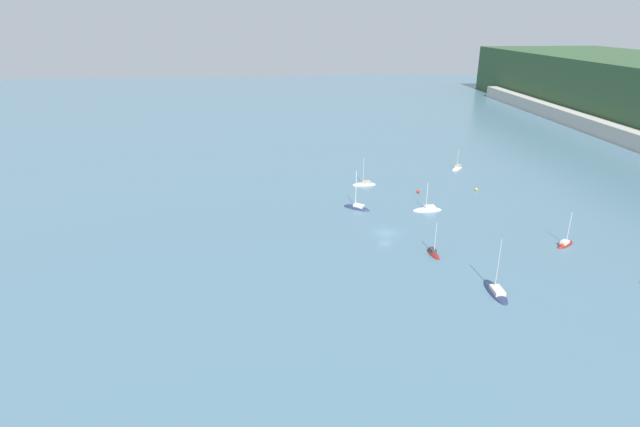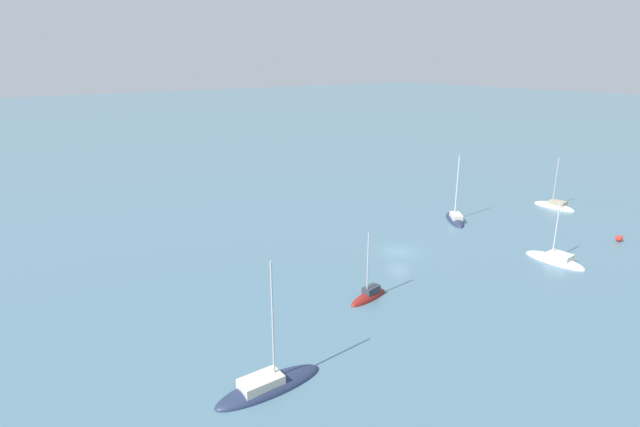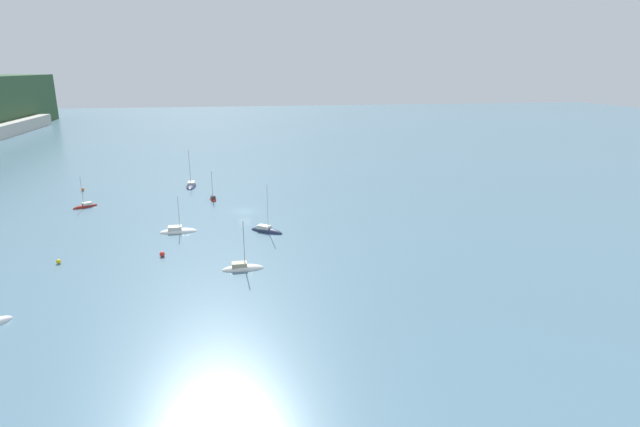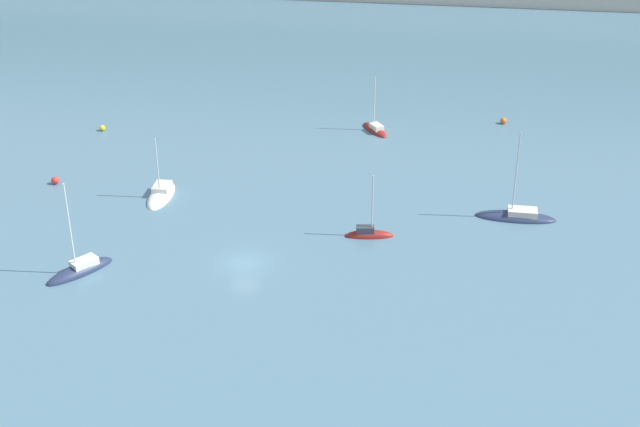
# 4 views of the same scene
# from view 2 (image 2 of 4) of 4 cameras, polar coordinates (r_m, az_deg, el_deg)

# --- Properties ---
(ground_plane) EXTENTS (600.00, 600.00, 0.00)m
(ground_plane) POSITION_cam_2_polar(r_m,az_deg,el_deg) (60.11, 9.05, -4.31)
(ground_plane) COLOR slate
(sailboat_0) EXTENTS (5.63, 6.60, 10.02)m
(sailboat_0) POSITION_cam_2_polar(r_m,az_deg,el_deg) (72.86, 15.16, -0.70)
(sailboat_0) COLOR #232D4C
(sailboat_0) RESTS_ON ground_plane
(sailboat_3) EXTENTS (2.63, 6.90, 7.59)m
(sailboat_3) POSITION_cam_2_polar(r_m,az_deg,el_deg) (62.46, 25.28, -4.89)
(sailboat_3) COLOR white
(sailboat_3) RESTS_ON ground_plane
(sailboat_4) EXTENTS (8.30, 2.49, 10.10)m
(sailboat_4) POSITION_cam_2_polar(r_m,az_deg,el_deg) (36.97, -5.89, -19.07)
(sailboat_4) COLOR #232D4C
(sailboat_4) RESTS_ON ground_plane
(sailboat_5) EXTENTS (4.97, 2.06, 7.31)m
(sailboat_5) POSITION_cam_2_polar(r_m,az_deg,el_deg) (48.55, 5.59, -9.48)
(sailboat_5) COLOR maroon
(sailboat_5) RESTS_ON ground_plane
(sailboat_6) EXTENTS (2.25, 6.39, 8.44)m
(sailboat_6) POSITION_cam_2_polar(r_m,az_deg,el_deg) (84.53, 25.21, 0.71)
(sailboat_6) COLOR white
(sailboat_6) RESTS_ON ground_plane
(mooring_buoy_2) EXTENTS (0.85, 0.85, 0.85)m
(mooring_buoy_2) POSITION_cam_2_polar(r_m,az_deg,el_deg) (72.74, 31.00, -2.44)
(mooring_buoy_2) COLOR red
(mooring_buoy_2) RESTS_ON ground_plane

